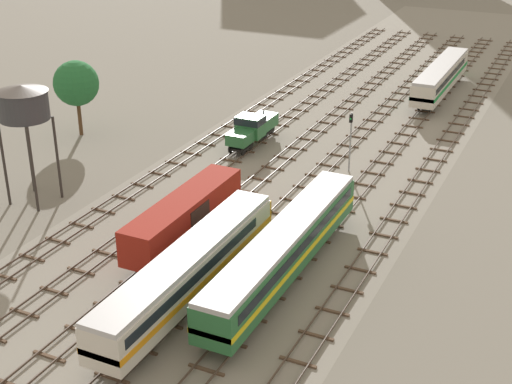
{
  "coord_description": "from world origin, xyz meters",
  "views": [
    {
      "loc": [
        24.58,
        -7.69,
        27.53
      ],
      "look_at": [
        0.0,
        43.85,
        1.5
      ],
      "focal_mm": 51.18,
      "sensor_mm": 36.0,
      "label": 1
    }
  ],
  "objects_px": {
    "freight_boxcar_centre_left_mid": "(184,215)",
    "signal_post_nearest": "(351,135)",
    "diesel_railcar_centre_nearest": "(188,269)",
    "water_tower": "(23,104)",
    "diesel_railcar_centre_right_far": "(441,76)",
    "passenger_coach_centre_right_near": "(284,247)",
    "shunter_loco_left_midfar": "(252,127)"
  },
  "relations": [
    {
      "from": "diesel_railcar_centre_nearest",
      "to": "water_tower",
      "type": "distance_m",
      "value": 23.03
    },
    {
      "from": "diesel_railcar_centre_nearest",
      "to": "diesel_railcar_centre_right_far",
      "type": "distance_m",
      "value": 55.63
    },
    {
      "from": "passenger_coach_centre_right_near",
      "to": "signal_post_nearest",
      "type": "relative_size",
      "value": 3.7
    },
    {
      "from": "diesel_railcar_centre_nearest",
      "to": "shunter_loco_left_midfar",
      "type": "bearing_deg",
      "value": 107.7
    },
    {
      "from": "shunter_loco_left_midfar",
      "to": "water_tower",
      "type": "bearing_deg",
      "value": -118.7
    },
    {
      "from": "freight_boxcar_centre_left_mid",
      "to": "shunter_loco_left_midfar",
      "type": "height_order",
      "value": "freight_boxcar_centre_left_mid"
    },
    {
      "from": "diesel_railcar_centre_right_far",
      "to": "water_tower",
      "type": "relative_size",
      "value": 1.94
    },
    {
      "from": "shunter_loco_left_midfar",
      "to": "water_tower",
      "type": "xyz_separation_m",
      "value": [
        -11.31,
        -20.65,
        6.92
      ]
    },
    {
      "from": "diesel_railcar_centre_right_far",
      "to": "water_tower",
      "type": "height_order",
      "value": "water_tower"
    },
    {
      "from": "diesel_railcar_centre_nearest",
      "to": "water_tower",
      "type": "bearing_deg",
      "value": 158.07
    },
    {
      "from": "passenger_coach_centre_right_near",
      "to": "diesel_railcar_centre_right_far",
      "type": "bearing_deg",
      "value": 90.0
    },
    {
      "from": "freight_boxcar_centre_left_mid",
      "to": "signal_post_nearest",
      "type": "height_order",
      "value": "signal_post_nearest"
    },
    {
      "from": "freight_boxcar_centre_left_mid",
      "to": "signal_post_nearest",
      "type": "bearing_deg",
      "value": 70.29
    },
    {
      "from": "freight_boxcar_centre_left_mid",
      "to": "water_tower",
      "type": "distance_m",
      "value": 17.23
    },
    {
      "from": "water_tower",
      "to": "signal_post_nearest",
      "type": "distance_m",
      "value": 29.72
    },
    {
      "from": "freight_boxcar_centre_left_mid",
      "to": "diesel_railcar_centre_right_far",
      "type": "xyz_separation_m",
      "value": [
        9.22,
        48.19,
        0.15
      ]
    },
    {
      "from": "shunter_loco_left_midfar",
      "to": "diesel_railcar_centre_right_far",
      "type": "xyz_separation_m",
      "value": [
        13.85,
        26.52,
        0.59
      ]
    },
    {
      "from": "diesel_railcar_centre_right_far",
      "to": "diesel_railcar_centre_nearest",
      "type": "bearing_deg",
      "value": -94.76
    },
    {
      "from": "freight_boxcar_centre_left_mid",
      "to": "diesel_railcar_centre_right_far",
      "type": "bearing_deg",
      "value": 79.16
    },
    {
      "from": "passenger_coach_centre_right_near",
      "to": "freight_boxcar_centre_left_mid",
      "type": "bearing_deg",
      "value": 169.1
    },
    {
      "from": "passenger_coach_centre_right_near",
      "to": "diesel_railcar_centre_right_far",
      "type": "distance_m",
      "value": 49.97
    },
    {
      "from": "diesel_railcar_centre_right_far",
      "to": "water_tower",
      "type": "bearing_deg",
      "value": -118.07
    },
    {
      "from": "diesel_railcar_centre_nearest",
      "to": "water_tower",
      "type": "xyz_separation_m",
      "value": [
        -20.54,
        8.27,
        6.34
      ]
    },
    {
      "from": "freight_boxcar_centre_left_mid",
      "to": "passenger_coach_centre_right_near",
      "type": "bearing_deg",
      "value": -10.9
    },
    {
      "from": "shunter_loco_left_midfar",
      "to": "diesel_railcar_centre_right_far",
      "type": "relative_size",
      "value": 0.41
    },
    {
      "from": "passenger_coach_centre_right_near",
      "to": "diesel_railcar_centre_right_far",
      "type": "xyz_separation_m",
      "value": [
        0.0,
        49.97,
        -0.02
      ]
    },
    {
      "from": "water_tower",
      "to": "diesel_railcar_centre_right_far",
      "type": "bearing_deg",
      "value": 61.93
    },
    {
      "from": "diesel_railcar_centre_nearest",
      "to": "shunter_loco_left_midfar",
      "type": "xyz_separation_m",
      "value": [
        -9.23,
        28.92,
        -0.59
      ]
    },
    {
      "from": "diesel_railcar_centre_nearest",
      "to": "water_tower",
      "type": "relative_size",
      "value": 1.94
    },
    {
      "from": "passenger_coach_centre_right_near",
      "to": "diesel_railcar_centre_right_far",
      "type": "relative_size",
      "value": 1.07
    },
    {
      "from": "freight_boxcar_centre_left_mid",
      "to": "water_tower",
      "type": "height_order",
      "value": "water_tower"
    },
    {
      "from": "freight_boxcar_centre_left_mid",
      "to": "shunter_loco_left_midfar",
      "type": "xyz_separation_m",
      "value": [
        -4.62,
        21.67,
        -0.44
      ]
    }
  ]
}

